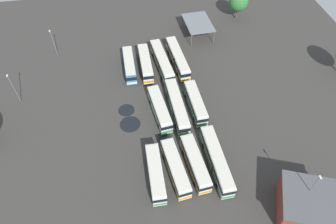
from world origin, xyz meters
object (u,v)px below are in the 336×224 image
(bus_row0_slot0, at_px, (217,160))
(tree_northeast, at_px, (239,2))
(bus_row2_slot3, at_px, (129,65))
(bus_row2_slot0, at_px, (178,58))
(bus_row2_slot1, at_px, (162,61))
(bus_row0_slot3, at_px, (156,173))
(bus_row0_slot1, at_px, (195,163))
(bus_row1_slot1, at_px, (177,106))
(lamp_post_far_corner, at_px, (54,43))
(lamp_post_by_building, at_px, (310,190))
(bus_row1_slot2, at_px, (160,109))
(lamp_post_mid_lot, at_px, (14,88))
(bus_row0_slot2, at_px, (175,168))
(maintenance_shelter, at_px, (198,23))
(bus_row1_slot0, at_px, (195,103))
(depot_building, at_px, (306,205))
(bus_row2_slot2, at_px, (145,63))

(bus_row0_slot0, xyz_separation_m, tree_northeast, (46.99, -19.38, 3.37))
(bus_row2_slot3, bearing_deg, bus_row2_slot0, -87.99)
(bus_row2_slot1, bearing_deg, bus_row0_slot3, 168.56)
(bus_row2_slot0, bearing_deg, bus_row0_slot1, 174.95)
(bus_row1_slot1, height_order, lamp_post_far_corner, lamp_post_far_corner)
(bus_row2_slot1, relative_size, tree_northeast, 1.81)
(lamp_post_by_building, distance_m, tree_northeast, 57.36)
(bus_row1_slot2, bearing_deg, lamp_post_by_building, -139.55)
(lamp_post_far_corner, bearing_deg, lamp_post_by_building, -137.83)
(bus_row0_slot3, xyz_separation_m, tree_northeast, (47.71, -30.89, 3.37))
(bus_row1_slot1, relative_size, lamp_post_mid_lot, 1.74)
(bus_row0_slot2, distance_m, bus_row2_slot0, 30.79)
(lamp_post_far_corner, bearing_deg, bus_row0_slot0, -140.71)
(bus_row1_slot2, bearing_deg, lamp_post_far_corner, 43.87)
(bus_row0_slot0, relative_size, bus_row1_slot1, 1.00)
(bus_row0_slot0, height_order, lamp_post_far_corner, lamp_post_far_corner)
(bus_row2_slot1, distance_m, tree_northeast, 30.58)
(bus_row0_slot3, bearing_deg, lamp_post_mid_lot, 48.16)
(bus_row2_slot1, distance_m, lamp_post_mid_lot, 33.53)
(bus_row2_slot0, bearing_deg, maintenance_shelter, -34.45)
(bus_row1_slot2, relative_size, lamp_post_by_building, 1.23)
(bus_row1_slot2, height_order, tree_northeast, tree_northeast)
(lamp_post_far_corner, xyz_separation_m, tree_northeast, (9.25, -50.26, 0.71))
(lamp_post_far_corner, distance_m, lamp_post_mid_lot, 16.28)
(bus_row0_slot0, height_order, bus_row1_slot0, same)
(tree_northeast, bearing_deg, bus_row0_slot3, 147.07)
(bus_row2_slot3, bearing_deg, bus_row1_slot0, -139.00)
(bus_row0_slot2, height_order, maintenance_shelter, maintenance_shelter)
(bus_row0_slot3, distance_m, bus_row2_slot3, 30.24)
(bus_row1_slot0, height_order, bus_row2_slot0, same)
(bus_row0_slot1, height_order, lamp_post_by_building, lamp_post_by_building)
(lamp_post_by_building, bearing_deg, bus_row0_slot3, 68.85)
(bus_row0_slot2, height_order, bus_row1_slot1, same)
(bus_row1_slot2, relative_size, bus_row2_slot0, 0.82)
(bus_row2_slot0, height_order, depot_building, depot_building)
(tree_northeast, bearing_deg, bus_row0_slot2, 150.08)
(bus_row1_slot0, xyz_separation_m, depot_building, (-25.88, -12.39, 0.72))
(bus_row0_slot1, relative_size, depot_building, 1.01)
(bus_row1_slot2, height_order, bus_row2_slot1, same)
(lamp_post_mid_lot, height_order, tree_northeast, lamp_post_mid_lot)
(bus_row2_slot1, relative_size, bus_row2_slot2, 1.23)
(bus_row0_slot1, xyz_separation_m, lamp_post_mid_lot, (23.06, 34.24, 2.69))
(bus_row0_slot1, bearing_deg, lamp_post_far_corner, 35.56)
(maintenance_shelter, distance_m, lamp_post_by_building, 51.61)
(bus_row0_slot2, distance_m, bus_row1_slot1, 15.00)
(bus_row1_slot0, distance_m, bus_row1_slot1, 4.11)
(bus_row2_slot0, relative_size, lamp_post_far_corner, 1.77)
(bus_row0_slot2, bearing_deg, bus_row1_slot2, 2.38)
(maintenance_shelter, xyz_separation_m, tree_northeast, (5.68, -12.94, 1.65))
(bus_row1_slot2, xyz_separation_m, lamp_post_mid_lot, (8.87, 29.86, 2.69))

